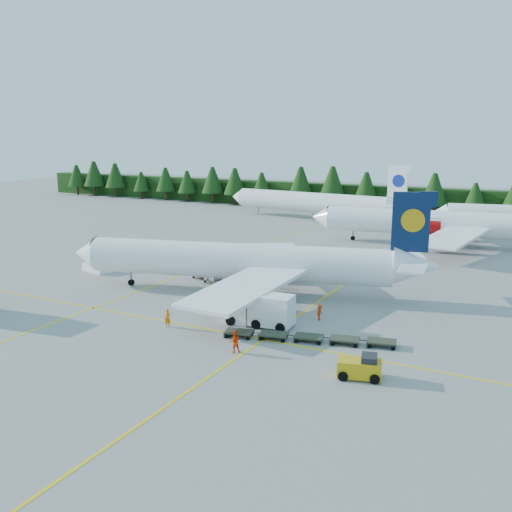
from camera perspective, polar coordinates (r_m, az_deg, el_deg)
The scene contains 16 objects.
ground at distance 58.69m, azimuth -1.79°, elevation -5.57°, with size 320.00×320.00×0.00m, color gray.
taxi_stripe_a at distance 82.21m, azimuth -3.40°, elevation -0.43°, with size 0.25×120.00×0.01m, color yellow.
taxi_stripe_b at distance 74.11m, azimuth 9.96°, elevation -1.99°, with size 0.25×120.00×0.01m, color yellow.
taxi_stripe_cross at distance 53.83m, azimuth -4.97°, elevation -7.27°, with size 80.00×0.25×0.01m, color yellow.
treeline_hedge at distance 134.31m, azimuth 15.80°, elevation 5.32°, with size 220.00×4.00×6.00m, color black.
airliner_navy at distance 65.10m, azimuth -2.47°, elevation -0.53°, with size 40.19×32.64×11.93m.
airliner_red at distance 97.03m, azimuth 17.05°, elevation 3.15°, with size 41.11×33.62×11.99m.
airliner_far_left at distance 122.66m, azimuth 5.00°, elevation 5.47°, with size 40.99×7.59×11.92m.
airstairs at distance 78.28m, azimuth -15.38°, elevation -0.90°, with size 4.43×6.02×3.64m.
service_truck at distance 54.17m, azimuth 0.42°, elevation -5.40°, with size 6.55×2.84×3.08m.
baggage_tug at distance 43.88m, azimuth 10.43°, elevation -10.86°, with size 3.55×2.50×1.72m.
dolly_train at distance 50.59m, azimuth 5.30°, elevation -8.01°, with size 14.75×5.64×0.15m.
uld_pair at distance 70.77m, azimuth -4.85°, elevation -1.58°, with size 5.04×3.41×1.66m.
crew_a at distance 54.49m, azimuth -8.84°, elevation -6.17°, with size 0.63×0.41×1.73m, color orange.
crew_b at distance 47.91m, azimuth -2.16°, elevation -8.53°, with size 0.92×0.71×1.89m, color #F23605.
crew_c at distance 56.16m, azimuth 6.40°, elevation -5.63°, with size 0.65×0.44×1.57m, color #EB3204.
Camera 1 is at (27.68, -48.59, 17.83)m, focal length 40.00 mm.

